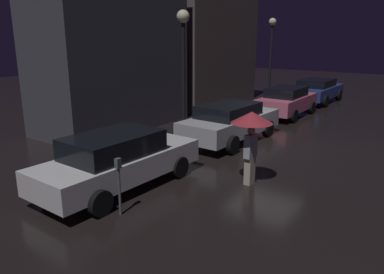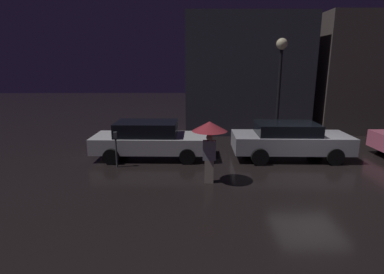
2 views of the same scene
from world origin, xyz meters
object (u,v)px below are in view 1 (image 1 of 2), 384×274
at_px(parked_car_silver, 230,121).
at_px(parking_meter, 119,180).
at_px(pedestrian_with_umbrella, 252,126).
at_px(street_lamp_far, 271,46).
at_px(parked_car_blue, 317,90).
at_px(street_lamp_near, 183,43).
at_px(parked_car_pink, 287,101).
at_px(parked_car_white, 118,160).

bearing_deg(parked_car_silver, parking_meter, -169.17).
bearing_deg(pedestrian_with_umbrella, parked_car_silver, -139.92).
bearing_deg(parked_car_silver, street_lamp_far, 16.93).
bearing_deg(parking_meter, parked_car_silver, 8.93).
height_order(parked_car_blue, street_lamp_near, street_lamp_near).
xyz_separation_m(parked_car_pink, street_lamp_near, (-5.42, 2.22, 2.81)).
bearing_deg(parked_car_white, parked_car_silver, 0.17).
relative_size(parked_car_silver, pedestrian_with_umbrella, 2.32).
distance_m(parked_car_white, parking_meter, 1.60).
bearing_deg(pedestrian_with_umbrella, street_lamp_near, -122.96).
height_order(street_lamp_near, street_lamp_far, street_lamp_near).
relative_size(parked_car_pink, pedestrian_with_umbrella, 2.01).
xyz_separation_m(parked_car_silver, parked_car_pink, (5.54, 0.02, -0.01)).
bearing_deg(parked_car_silver, parked_car_pink, 2.13).
bearing_deg(parked_car_blue, street_lamp_near, 168.79).
distance_m(parked_car_pink, parking_meter, 12.19).
relative_size(parked_car_silver, parking_meter, 3.47).
distance_m(parked_car_pink, street_lamp_far, 4.44).
bearing_deg(parked_car_white, parking_meter, -131.12).
bearing_deg(street_lamp_near, pedestrian_with_umbrella, -125.96).
bearing_deg(street_lamp_near, parked_car_pink, -22.27).
height_order(parked_car_silver, parked_car_blue, parked_car_silver).
relative_size(parked_car_blue, street_lamp_far, 0.94).
distance_m(pedestrian_with_umbrella, street_lamp_far, 12.82).
height_order(pedestrian_with_umbrella, street_lamp_near, street_lamp_near).
bearing_deg(parking_meter, parked_car_blue, 3.81).
relative_size(parked_car_white, parked_car_silver, 1.02).
distance_m(parking_meter, street_lamp_near, 7.97).
bearing_deg(parking_meter, street_lamp_near, 26.02).
relative_size(parking_meter, street_lamp_far, 0.28).
height_order(parking_meter, street_lamp_far, street_lamp_far).
relative_size(parked_car_white, street_lamp_near, 0.97).
distance_m(pedestrian_with_umbrella, parking_meter, 3.67).
distance_m(parked_car_silver, parked_car_blue, 10.37).
bearing_deg(parked_car_blue, parked_car_pink, -178.55).
xyz_separation_m(parked_car_white, street_lamp_far, (13.95, 2.13, 2.50)).
xyz_separation_m(pedestrian_with_umbrella, parking_meter, (-3.26, 1.49, -0.79)).
bearing_deg(parked_car_pink, street_lamp_near, 157.55).
bearing_deg(parking_meter, pedestrian_with_umbrella, -24.54).
xyz_separation_m(pedestrian_with_umbrella, street_lamp_far, (11.78, 4.79, 1.66)).
xyz_separation_m(parked_car_pink, pedestrian_with_umbrella, (-8.88, -2.55, 0.85)).
height_order(parked_car_white, street_lamp_near, street_lamp_near).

